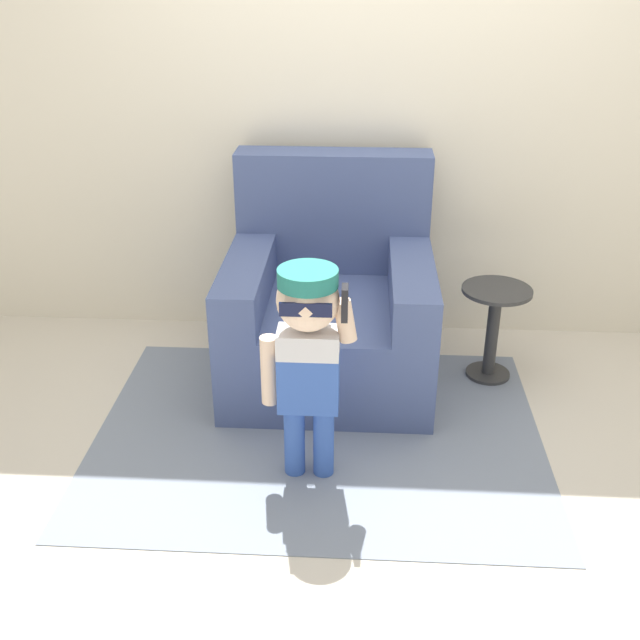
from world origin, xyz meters
TOP-DOWN VIEW (x-y plane):
  - ground_plane at (0.00, 0.00)m, footprint 10.00×10.00m
  - wall_back at (0.00, 0.87)m, footprint 10.00×0.05m
  - armchair at (-0.19, 0.35)m, footprint 0.97×1.00m
  - person_child at (-0.23, -0.51)m, footprint 0.37×0.28m
  - side_table at (0.61, 0.32)m, footprint 0.34×0.34m
  - rug at (-0.21, -0.24)m, footprint 1.95×1.50m

SIDE VIEW (x-z plane):
  - ground_plane at x=0.00m, z-range 0.00..0.00m
  - rug at x=-0.21m, z-range 0.00..0.01m
  - side_table at x=0.61m, z-range 0.05..0.53m
  - armchair at x=-0.19m, z-range -0.16..0.87m
  - person_child at x=-0.23m, z-range 0.15..1.05m
  - wall_back at x=0.00m, z-range 0.00..2.60m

